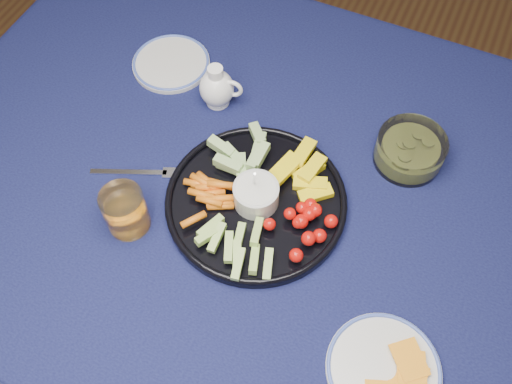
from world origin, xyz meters
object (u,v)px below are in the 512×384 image
at_px(pickle_bowl, 409,151).
at_px(side_plate_extra, 171,63).
at_px(dining_table, 311,222).
at_px(cheese_plate, 384,369).
at_px(crudite_platter, 255,199).
at_px(creamer_pitcher, 217,88).
at_px(juice_tumbler, 126,212).

height_order(pickle_bowl, side_plate_extra, pickle_bowl).
height_order(dining_table, cheese_plate, cheese_plate).
xyz_separation_m(dining_table, side_plate_extra, (-0.43, 0.20, 0.10)).
relative_size(pickle_bowl, side_plate_extra, 0.79).
relative_size(crudite_platter, creamer_pitcher, 3.40).
bearing_deg(side_plate_extra, cheese_plate, -35.11).
xyz_separation_m(creamer_pitcher, side_plate_extra, (-0.14, 0.05, -0.04)).
relative_size(cheese_plate, juice_tumbler, 1.99).
bearing_deg(creamer_pitcher, crudite_platter, -48.16).
distance_m(dining_table, crudite_platter, 0.16).
bearing_deg(juice_tumbler, side_plate_extra, 107.82).
bearing_deg(pickle_bowl, creamer_pitcher, -177.03).
bearing_deg(creamer_pitcher, side_plate_extra, 160.17).
relative_size(crudite_platter, pickle_bowl, 2.54).
bearing_deg(cheese_plate, dining_table, 130.53).
bearing_deg(cheese_plate, side_plate_extra, 144.89).
height_order(cheese_plate, juice_tumbler, juice_tumbler).
xyz_separation_m(pickle_bowl, side_plate_extra, (-0.56, 0.03, -0.02)).
bearing_deg(juice_tumbler, crudite_platter, 34.49).
bearing_deg(dining_table, crudite_platter, -152.18).
height_order(crudite_platter, side_plate_extra, crudite_platter).
bearing_deg(pickle_bowl, side_plate_extra, 176.86).
xyz_separation_m(dining_table, pickle_bowl, (0.13, 0.17, 0.12)).
height_order(dining_table, crudite_platter, crudite_platter).
height_order(pickle_bowl, juice_tumbler, juice_tumbler).
height_order(creamer_pitcher, side_plate_extra, creamer_pitcher).
relative_size(crudite_platter, juice_tumbler, 3.67).
bearing_deg(crudite_platter, juice_tumbler, -145.51).
height_order(dining_table, side_plate_extra, side_plate_extra).
relative_size(dining_table, cheese_plate, 8.83).
height_order(creamer_pitcher, pickle_bowl, creamer_pitcher).
relative_size(creamer_pitcher, side_plate_extra, 0.59).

